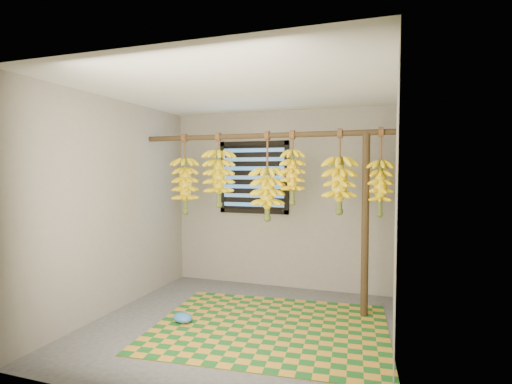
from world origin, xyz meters
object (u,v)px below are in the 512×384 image
at_px(support_post, 365,225).
at_px(banana_bunch_a, 185,186).
at_px(banana_bunch_e, 339,185).
at_px(banana_bunch_f, 380,188).
at_px(banana_bunch_d, 292,177).
at_px(banana_bunch_c, 267,194).
at_px(banana_bunch_b, 219,178).
at_px(woven_mat, 270,327).
at_px(plastic_bag, 183,318).

bearing_deg(support_post, banana_bunch_a, 180.00).
bearing_deg(banana_bunch_e, banana_bunch_a, 180.00).
height_order(banana_bunch_a, banana_bunch_f, same).
xyz_separation_m(support_post, banana_bunch_f, (0.15, 0.00, 0.41)).
bearing_deg(banana_bunch_f, banana_bunch_d, -180.00).
distance_m(banana_bunch_a, banana_bunch_c, 1.08).
height_order(banana_bunch_a, banana_bunch_c, same).
xyz_separation_m(banana_bunch_b, banana_bunch_d, (0.92, 0.00, 0.02)).
distance_m(support_post, banana_bunch_c, 1.16).
distance_m(banana_bunch_a, banana_bunch_f, 2.34).
height_order(banana_bunch_c, banana_bunch_f, same).
bearing_deg(banana_bunch_d, banana_bunch_b, 180.00).
relative_size(woven_mat, banana_bunch_d, 2.75).
relative_size(plastic_bag, banana_bunch_d, 0.28).
xyz_separation_m(banana_bunch_b, banana_bunch_c, (0.62, 0.00, -0.18)).
bearing_deg(plastic_bag, banana_bunch_f, 23.17).
bearing_deg(banana_bunch_f, banana_bunch_b, -180.00).
bearing_deg(woven_mat, banana_bunch_b, 142.62).
bearing_deg(banana_bunch_f, banana_bunch_e, 180.00).
bearing_deg(woven_mat, support_post, 36.51).
relative_size(banana_bunch_d, banana_bunch_f, 0.89).
relative_size(support_post, banana_bunch_b, 2.24).
xyz_separation_m(support_post, banana_bunch_d, (-0.81, -0.00, 0.52)).
distance_m(woven_mat, banana_bunch_e, 1.68).
height_order(woven_mat, banana_bunch_f, banana_bunch_f).
height_order(banana_bunch_a, banana_bunch_d, same).
bearing_deg(banana_bunch_b, banana_bunch_e, 0.00).
distance_m(banana_bunch_c, banana_bunch_f, 1.26).
relative_size(support_post, woven_mat, 0.86).
height_order(plastic_bag, banana_bunch_a, banana_bunch_a).
xyz_separation_m(support_post, plastic_bag, (-1.78, -0.83, -0.94)).
bearing_deg(banana_bunch_c, banana_bunch_f, 0.00).
height_order(banana_bunch_e, banana_bunch_f, same).
distance_m(plastic_bag, banana_bunch_b, 1.66).
bearing_deg(banana_bunch_d, plastic_bag, -139.52).
bearing_deg(plastic_bag, banana_bunch_e, 28.85).
xyz_separation_m(woven_mat, banana_bunch_b, (-0.85, 0.65, 1.50)).
xyz_separation_m(plastic_bag, banana_bunch_e, (1.50, 0.83, 1.38)).
relative_size(banana_bunch_b, banana_bunch_d, 1.06).
height_order(banana_bunch_d, banana_bunch_e, same).
height_order(woven_mat, banana_bunch_e, banana_bunch_e).
xyz_separation_m(banana_bunch_b, banana_bunch_f, (1.88, 0.00, -0.09)).
bearing_deg(woven_mat, banana_bunch_f, 32.30).
distance_m(banana_bunch_a, banana_bunch_d, 1.39).
relative_size(banana_bunch_d, banana_bunch_e, 0.91).
bearing_deg(woven_mat, banana_bunch_c, 109.66).
height_order(woven_mat, banana_bunch_c, banana_bunch_c).
bearing_deg(banana_bunch_b, plastic_bag, -93.35).
height_order(support_post, banana_bunch_a, banana_bunch_a).
height_order(plastic_bag, banana_bunch_c, banana_bunch_c).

